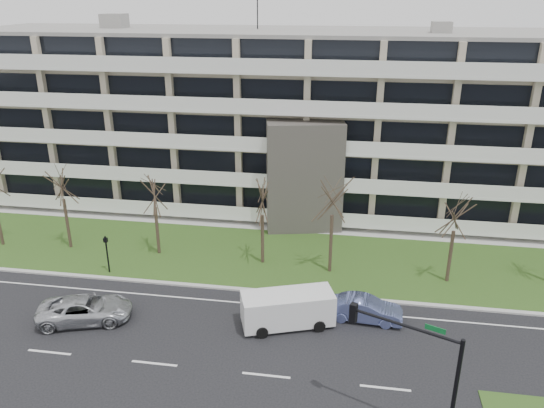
% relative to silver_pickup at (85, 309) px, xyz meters
% --- Properties ---
extents(ground, '(160.00, 160.00, 0.00)m').
position_rel_silver_pickup_xyz_m(ground, '(11.45, -3.18, -0.75)').
color(ground, black).
rests_on(ground, ground).
extents(grass_verge, '(90.00, 10.00, 0.06)m').
position_rel_silver_pickup_xyz_m(grass_verge, '(11.45, 9.82, -0.72)').
color(grass_verge, '#2F501A').
rests_on(grass_verge, ground).
extents(curb, '(90.00, 0.35, 0.12)m').
position_rel_silver_pickup_xyz_m(curb, '(11.45, 4.82, -0.69)').
color(curb, '#B2B2AD').
rests_on(curb, ground).
extents(sidewalk, '(90.00, 2.00, 0.08)m').
position_rel_silver_pickup_xyz_m(sidewalk, '(11.45, 15.32, -0.71)').
color(sidewalk, '#B2B2AD').
rests_on(sidewalk, ground).
extents(lane_edge_line, '(90.00, 0.12, 0.01)m').
position_rel_silver_pickup_xyz_m(lane_edge_line, '(11.45, 3.32, -0.75)').
color(lane_edge_line, white).
rests_on(lane_edge_line, ground).
extents(apartment_building, '(60.50, 15.10, 18.75)m').
position_rel_silver_pickup_xyz_m(apartment_building, '(11.44, 22.14, 6.86)').
color(apartment_building, '#C5B599').
rests_on(apartment_building, ground).
extents(silver_pickup, '(5.91, 3.97, 1.51)m').
position_rel_silver_pickup_xyz_m(silver_pickup, '(0.00, 0.00, 0.00)').
color(silver_pickup, '#BABDC2').
rests_on(silver_pickup, ground).
extents(blue_sedan, '(4.51, 1.84, 1.45)m').
position_rel_silver_pickup_xyz_m(blue_sedan, '(16.43, 2.68, -0.03)').
color(blue_sedan, '#6774B3').
rests_on(blue_sedan, ground).
extents(white_van, '(5.68, 3.63, 2.07)m').
position_rel_silver_pickup_xyz_m(white_van, '(12.01, 1.46, 0.49)').
color(white_van, white).
rests_on(white_van, ground).
extents(traffic_signal, '(4.65, 2.15, 5.78)m').
position_rel_silver_pickup_xyz_m(traffic_signal, '(18.39, -5.89, 2.99)').
color(traffic_signal, black).
rests_on(traffic_signal, ground).
extents(pedestrian_signal, '(0.27, 0.21, 2.82)m').
position_rel_silver_pickup_xyz_m(pedestrian_signal, '(-1.17, 5.67, 1.04)').
color(pedestrian_signal, black).
rests_on(pedestrian_signal, ground).
extents(tree_1, '(3.56, 3.56, 7.12)m').
position_rel_silver_pickup_xyz_m(tree_1, '(-5.84, 8.94, 4.78)').
color(tree_1, '#382B21').
rests_on(tree_1, ground).
extents(tree_2, '(3.32, 3.32, 6.65)m').
position_rel_silver_pickup_xyz_m(tree_2, '(1.22, 9.04, 4.41)').
color(tree_2, '#382B21').
rests_on(tree_2, ground).
extents(tree_3, '(3.34, 3.34, 6.68)m').
position_rel_silver_pickup_xyz_m(tree_3, '(9.16, 8.82, 4.44)').
color(tree_3, '#382B21').
rests_on(tree_3, ground).
extents(tree_4, '(3.84, 3.84, 7.68)m').
position_rel_silver_pickup_xyz_m(tree_4, '(14.04, 8.26, 5.22)').
color(tree_4, '#382B21').
rests_on(tree_4, ground).
extents(tree_5, '(3.34, 3.34, 6.69)m').
position_rel_silver_pickup_xyz_m(tree_5, '(21.98, 8.14, 4.44)').
color(tree_5, '#382B21').
rests_on(tree_5, ground).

